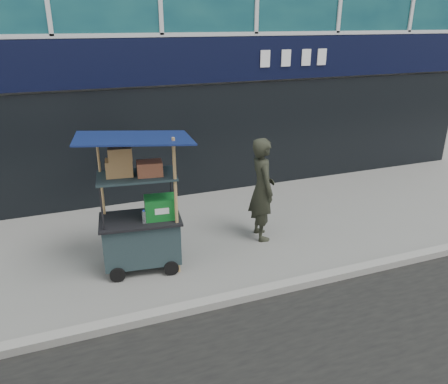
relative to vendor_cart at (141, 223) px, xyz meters
name	(u,v)px	position (x,y,z in m)	size (l,w,h in m)	color
ground	(235,292)	(1.09, -1.17, -0.77)	(80.00, 80.00, 0.00)	slate
curb	(241,296)	(1.09, -1.37, -0.71)	(80.00, 0.18, 0.12)	gray
vendor_cart	(141,223)	(0.00, 0.00, 0.00)	(1.75, 1.34, 2.20)	#19282B
vendor_man	(262,189)	(2.18, 0.29, 0.15)	(0.67, 0.44, 1.84)	#26281D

